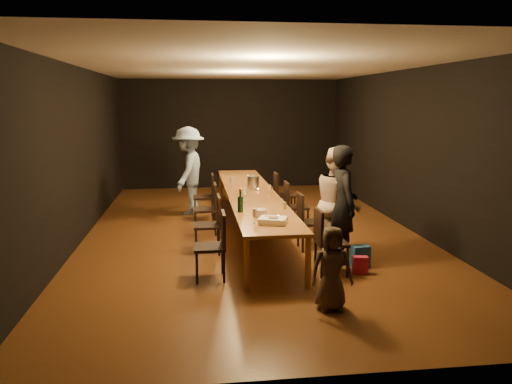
{
  "coord_description": "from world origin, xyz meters",
  "views": [
    {
      "loc": [
        -1.04,
        -8.95,
        2.4
      ],
      "look_at": [
        -0.08,
        -1.32,
        1.0
      ],
      "focal_mm": 35.0,
      "sensor_mm": 36.0,
      "label": 1
    }
  ],
  "objects": [
    {
      "name": "chair_right_3",
      "position": [
        0.85,
        1.2,
        0.47
      ],
      "size": [
        0.42,
        0.42,
        0.93
      ],
      "primitive_type": null,
      "rotation": [
        0.0,
        0.0,
        -1.57
      ],
      "color": "black",
      "rests_on": "ground"
    },
    {
      "name": "ground",
      "position": [
        0.0,
        0.0,
        0.0
      ],
      "size": [
        10.0,
        10.0,
        0.0
      ],
      "primitive_type": "plane",
      "color": "#4B2E12",
      "rests_on": "ground"
    },
    {
      "name": "wineglass_2",
      "position": [
        -0.2,
        -0.7,
        0.85
      ],
      "size": [
        0.06,
        0.06,
        0.21
      ],
      "primitive_type": null,
      "color": "silver",
      "rests_on": "table"
    },
    {
      "name": "child",
      "position": [
        0.52,
        -3.59,
        0.5
      ],
      "size": [
        0.5,
        0.33,
        0.99
      ],
      "primitive_type": "imported",
      "rotation": [
        0.0,
        0.0,
        -0.04
      ],
      "color": "#423225",
      "rests_on": "ground"
    },
    {
      "name": "chair_left_0",
      "position": [
        -0.85,
        -2.4,
        0.47
      ],
      "size": [
        0.42,
        0.42,
        0.93
      ],
      "primitive_type": null,
      "rotation": [
        0.0,
        0.0,
        1.57
      ],
      "color": "black",
      "rests_on": "ground"
    },
    {
      "name": "ice_bucket",
      "position": [
        0.08,
        0.39,
        0.87
      ],
      "size": [
        0.29,
        0.29,
        0.24
      ],
      "primitive_type": "cylinder",
      "rotation": [
        0.0,
        0.0,
        0.38
      ],
      "color": "silver",
      "rests_on": "table"
    },
    {
      "name": "birthday_cake",
      "position": [
        0.02,
        -2.39,
        0.79
      ],
      "size": [
        0.44,
        0.4,
        0.09
      ],
      "rotation": [
        0.0,
        0.0,
        -0.34
      ],
      "color": "white",
      "rests_on": "table"
    },
    {
      "name": "chair_left_1",
      "position": [
        -0.85,
        -1.2,
        0.47
      ],
      "size": [
        0.42,
        0.42,
        0.93
      ],
      "primitive_type": null,
      "rotation": [
        0.0,
        0.0,
        1.57
      ],
      "color": "black",
      "rests_on": "ground"
    },
    {
      "name": "tealight_far",
      "position": [
        0.15,
        1.87,
        0.77
      ],
      "size": [
        0.05,
        0.05,
        0.03
      ],
      "primitive_type": "cylinder",
      "color": "#B2B7B2",
      "rests_on": "table"
    },
    {
      "name": "wineglass_0",
      "position": [
        -0.23,
        -2.34,
        0.85
      ],
      "size": [
        0.06,
        0.06,
        0.21
      ],
      "primitive_type": null,
      "color": "beige",
      "rests_on": "table"
    },
    {
      "name": "room_shell",
      "position": [
        0.0,
        0.0,
        2.08
      ],
      "size": [
        6.04,
        10.04,
        3.02
      ],
      "color": "black",
      "rests_on": "ground"
    },
    {
      "name": "wineglass_1",
      "position": [
        0.26,
        -1.95,
        0.85
      ],
      "size": [
        0.06,
        0.06,
        0.21
      ],
      "primitive_type": null,
      "color": "beige",
      "rests_on": "table"
    },
    {
      "name": "chair_left_3",
      "position": [
        -0.85,
        1.2,
        0.47
      ],
      "size": [
        0.42,
        0.42,
        0.93
      ],
      "primitive_type": null,
      "rotation": [
        0.0,
        0.0,
        1.57
      ],
      "color": "black",
      "rests_on": "ground"
    },
    {
      "name": "champagne_bottle",
      "position": [
        -0.35,
        -1.61,
        0.93
      ],
      "size": [
        0.09,
        0.09,
        0.36
      ],
      "primitive_type": null,
      "rotation": [
        0.0,
        0.0,
        -0.1
      ],
      "color": "black",
      "rests_on": "table"
    },
    {
      "name": "chair_left_2",
      "position": [
        -0.85,
        0.0,
        0.47
      ],
      "size": [
        0.42,
        0.42,
        0.93
      ],
      "primitive_type": null,
      "rotation": [
        0.0,
        0.0,
        1.57
      ],
      "color": "black",
      "rests_on": "ground"
    },
    {
      "name": "chair_right_0",
      "position": [
        0.85,
        -2.4,
        0.47
      ],
      "size": [
        0.42,
        0.42,
        0.93
      ],
      "primitive_type": null,
      "rotation": [
        0.0,
        0.0,
        -1.57
      ],
      "color": "black",
      "rests_on": "ground"
    },
    {
      "name": "man_blue",
      "position": [
        -1.15,
        1.7,
        0.94
      ],
      "size": [
        0.98,
        1.35,
        1.87
      ],
      "primitive_type": "imported",
      "rotation": [
        0.0,
        0.0,
        -1.83
      ],
      "color": "#839FCA",
      "rests_on": "ground"
    },
    {
      "name": "chair_right_1",
      "position": [
        0.85,
        -1.2,
        0.47
      ],
      "size": [
        0.42,
        0.42,
        0.93
      ],
      "primitive_type": null,
      "rotation": [
        0.0,
        0.0,
        -1.57
      ],
      "color": "black",
      "rests_on": "ground"
    },
    {
      "name": "wineglass_4",
      "position": [
        -0.32,
        0.62,
        0.85
      ],
      "size": [
        0.06,
        0.06,
        0.21
      ],
      "primitive_type": null,
      "color": "silver",
      "rests_on": "table"
    },
    {
      "name": "woman_tan",
      "position": [
        1.15,
        -1.64,
        0.86
      ],
      "size": [
        0.72,
        0.89,
        1.73
      ],
      "primitive_type": "imported",
      "rotation": [
        0.0,
        0.0,
        1.49
      ],
      "color": "beige",
      "rests_on": "ground"
    },
    {
      "name": "gift_bag_red",
      "position": [
        1.26,
        -2.45,
        0.13
      ],
      "size": [
        0.23,
        0.14,
        0.25
      ],
      "primitive_type": "cube",
      "rotation": [
        0.0,
        0.0,
        -0.14
      ],
      "color": "#BB1C41",
      "rests_on": "ground"
    },
    {
      "name": "chair_right_2",
      "position": [
        0.85,
        0.0,
        0.47
      ],
      "size": [
        0.42,
        0.42,
        0.93
      ],
      "primitive_type": null,
      "rotation": [
        0.0,
        0.0,
        -1.57
      ],
      "color": "black",
      "rests_on": "ground"
    },
    {
      "name": "woman_birthday",
      "position": [
        1.17,
        -1.87,
        0.88
      ],
      "size": [
        0.45,
        0.66,
        1.77
      ],
      "primitive_type": "imported",
      "rotation": [
        0.0,
        0.0,
        1.61
      ],
      "color": "black",
      "rests_on": "ground"
    },
    {
      "name": "tealight_mid",
      "position": [
        0.15,
        0.19,
        0.77
      ],
      "size": [
        0.05,
        0.05,
        0.03
      ],
      "primitive_type": "cylinder",
      "color": "#B2B7B2",
      "rests_on": "table"
    },
    {
      "name": "gift_bag_blue",
      "position": [
        1.36,
        -2.17,
        0.16
      ],
      "size": [
        0.28,
        0.2,
        0.32
      ],
      "primitive_type": "cube",
      "rotation": [
        0.0,
        0.0,
        0.12
      ],
      "color": "#235897",
      "rests_on": "ground"
    },
    {
      "name": "tealight_near",
      "position": [
        0.15,
        -2.07,
        0.77
      ],
      "size": [
        0.05,
        0.05,
        0.03
      ],
      "primitive_type": "cylinder",
      "color": "#B2B7B2",
      "rests_on": "table"
    },
    {
      "name": "wineglass_3",
      "position": [
        0.27,
        -0.42,
        0.85
      ],
      "size": [
        0.06,
        0.06,
        0.21
      ],
      "primitive_type": null,
      "color": "beige",
      "rests_on": "table"
    },
    {
      "name": "wineglass_5",
      "position": [
        0.19,
        0.72,
        0.85
      ],
      "size": [
        0.06,
        0.06,
        0.21
      ],
      "primitive_type": null,
      "color": "silver",
      "rests_on": "table"
    },
    {
      "name": "plate_stack",
      "position": [
        -0.1,
        -1.97,
        0.81
      ],
      "size": [
        0.23,
        0.23,
        0.11
      ],
      "primitive_type": "cylinder",
      "rotation": [
        0.0,
        0.0,
        -0.11
      ],
      "color": "white",
      "rests_on": "table"
    },
    {
      "name": "table",
      "position": [
        0.0,
        0.0,
        0.7
      ],
      "size": [
        0.9,
        6.0,
        0.75
      ],
      "color": "#965F2B",
      "rests_on": "ground"
    }
  ]
}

